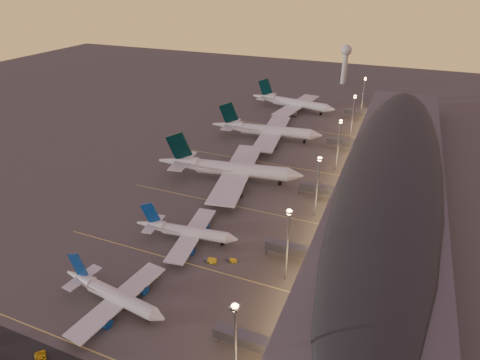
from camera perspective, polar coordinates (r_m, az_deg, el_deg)
The scene contains 14 objects.
ground at distance 142.58m, azimuth -7.80°, elevation -10.13°, with size 700.00×700.00×0.00m, color #44413E.
airliner_narrow_south at distance 125.90m, azimuth -17.59°, elevation -15.31°, with size 38.04×34.21×13.58m.
airliner_narrow_north at distance 146.30m, azimuth -7.65°, elevation -7.29°, with size 38.75×34.87×13.84m.
airliner_wide_near at distance 184.95m, azimuth -1.55°, elevation 1.59°, with size 68.45×63.12×21.95m.
airliner_wide_mid at distance 232.77m, azimuth 3.73°, elevation 7.05°, with size 64.36×59.05×20.59m.
airliner_wide_far at distance 287.12m, azimuth 7.45°, elevation 10.82°, with size 61.92×57.01×19.84m.
terminal_building at distance 185.53m, azimuth 20.77°, elevation 0.85°, with size 56.35×255.00×17.46m.
light_masts at distance 176.81m, azimuth 12.79°, elevation 3.86°, with size 2.20×217.20×25.90m.
radar_tower at distance 365.30m, azimuth 14.81°, elevation 16.47°, with size 9.00×9.00×32.50m.
lane_markings at distance 172.07m, azimuth -1.25°, elevation -2.66°, with size 90.00×180.36×0.00m.
baggage_tug_b at distance 114.60m, azimuth -1.11°, elevation -21.13°, with size 3.47×3.19×1.02m.
baggage_tug_c at distance 137.19m, azimuth -4.20°, elevation -11.34°, with size 4.36×2.13×1.26m.
baggage_tug_d at distance 137.05m, azimuth -1.14°, elevation -11.37°, with size 3.38×1.58×1.00m.
service_van_b at distance 119.80m, azimuth -26.50°, elevation -21.97°, with size 2.64×5.73×1.59m, color gold.
Camera 1 is at (60.28, -96.01, 86.47)m, focal length 30.00 mm.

